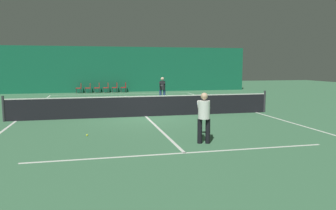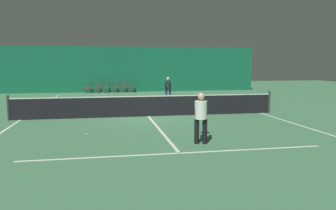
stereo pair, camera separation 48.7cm
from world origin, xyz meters
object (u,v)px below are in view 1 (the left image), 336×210
(courtside_chair_4, at_px, (115,87))
(courtside_chair_2, at_px, (98,87))
(tennis_ball, at_px, (87,135))
(tennis_net, at_px, (146,105))
(courtside_chair_0, at_px, (80,87))
(courtside_chair_1, at_px, (89,87))
(player_near, at_px, (204,114))
(courtside_chair_5, at_px, (124,87))
(player_far, at_px, (162,88))
(courtside_chair_3, at_px, (107,87))

(courtside_chair_4, bearing_deg, courtside_chair_2, -90.00)
(courtside_chair_2, height_order, tennis_ball, courtside_chair_2)
(tennis_net, distance_m, courtside_chair_2, 13.61)
(courtside_chair_0, xyz_separation_m, tennis_ball, (0.80, -17.15, -0.45))
(courtside_chair_2, xyz_separation_m, tennis_ball, (-0.68, -17.15, -0.45))
(courtside_chair_1, bearing_deg, player_near, 10.45)
(courtside_chair_5, height_order, tennis_ball, courtside_chair_5)
(player_far, xyz_separation_m, courtside_chair_4, (-2.37, 7.95, -0.43))
(courtside_chair_4, distance_m, tennis_ball, 17.29)
(tennis_net, distance_m, player_far, 5.88)
(tennis_net, height_order, courtside_chair_1, tennis_net)
(courtside_chair_2, distance_m, courtside_chair_4, 1.48)
(courtside_chair_1, distance_m, courtside_chair_4, 2.21)
(player_far, bearing_deg, player_near, 8.74)
(courtside_chair_0, bearing_deg, tennis_ball, 2.67)
(courtside_chair_3, distance_m, courtside_chair_5, 1.48)
(tennis_net, relative_size, courtside_chair_2, 14.29)
(courtside_chair_1, distance_m, courtside_chair_2, 0.74)
(courtside_chair_0, relative_size, courtside_chair_4, 1.00)
(courtside_chair_2, distance_m, courtside_chair_3, 0.74)
(player_far, bearing_deg, courtside_chair_4, -148.95)
(courtside_chair_2, height_order, courtside_chair_5, same)
(courtside_chair_2, bearing_deg, courtside_chair_1, -90.00)
(courtside_chair_2, relative_size, courtside_chair_5, 1.00)
(player_near, distance_m, tennis_ball, 3.95)
(courtside_chair_1, distance_m, courtside_chair_3, 1.48)
(tennis_net, bearing_deg, courtside_chair_1, 101.00)
(courtside_chair_3, bearing_deg, player_near, 6.08)
(courtside_chair_4, xyz_separation_m, tennis_ball, (-2.15, -17.15, -0.45))
(courtside_chair_2, bearing_deg, courtside_chair_5, 90.00)
(courtside_chair_2, bearing_deg, player_far, 25.83)
(courtside_chair_0, xyz_separation_m, courtside_chair_5, (3.69, 0.00, 0.00))
(tennis_ball, bearing_deg, courtside_chair_5, 80.42)
(player_far, xyz_separation_m, courtside_chair_2, (-3.85, 7.95, -0.43))
(player_far, xyz_separation_m, courtside_chair_5, (-1.63, 7.95, -0.43))
(courtside_chair_1, relative_size, courtside_chair_5, 1.00)
(courtside_chair_2, bearing_deg, courtside_chair_0, -90.00)
(tennis_net, xyz_separation_m, player_near, (0.87, -5.44, 0.38))
(courtside_chair_3, bearing_deg, courtside_chair_0, -90.00)
(courtside_chair_3, height_order, courtside_chair_4, same)
(player_far, xyz_separation_m, courtside_chair_1, (-4.59, 7.95, -0.43))
(player_near, xyz_separation_m, player_far, (1.10, 10.97, 0.03))
(courtside_chair_0, relative_size, tennis_ball, 12.73)
(courtside_chair_5, xyz_separation_m, tennis_ball, (-2.89, -17.15, -0.45))
(tennis_net, relative_size, courtside_chair_5, 14.29)
(courtside_chair_1, relative_size, tennis_ball, 12.73)
(courtside_chair_5, bearing_deg, courtside_chair_2, -90.00)
(player_far, relative_size, courtside_chair_1, 1.87)
(courtside_chair_0, relative_size, courtside_chair_1, 1.00)
(courtside_chair_3, bearing_deg, courtside_chair_2, -90.00)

